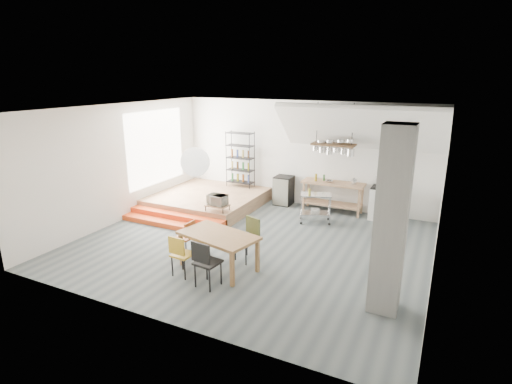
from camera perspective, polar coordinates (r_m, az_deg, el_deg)
The scene contains 26 objects.
floor at distance 9.72m, azimuth -0.63°, elevation -7.35°, with size 8.00×8.00×0.00m, color #4C5558.
wall_back at distance 12.35m, azimuth 6.64°, elevation 5.45°, with size 8.00×0.04×3.20m, color silver.
wall_left at distance 11.51m, azimuth -18.83°, elevation 3.89°, with size 0.04×7.00×3.20m, color silver.
wall_right at distance 8.29m, azimuth 24.93°, elevation -1.36°, with size 0.04×7.00×3.20m, color silver.
ceiling at distance 8.93m, azimuth -0.70°, elevation 11.81°, with size 8.00×7.00×0.02m, color white.
slope_ceiling at distance 11.16m, azimuth 14.60°, elevation 8.83°, with size 4.40×1.80×0.15m, color white.
window_pane at distance 12.54m, azimuth -14.07°, elevation 6.17°, with size 0.02×2.50×2.20m, color white.
platform at distance 12.45m, azimuth -6.84°, elevation -1.12°, with size 3.00×3.00×0.40m, color #8A6145.
step_lower at distance 10.99m, azimuth -12.29°, elevation -4.50°, with size 3.00×0.35×0.13m, color #ED4E1B.
step_upper at distance 11.23m, azimuth -11.22°, elevation -3.63°, with size 3.00×0.35×0.27m, color #ED4E1B.
concrete_column at distance 6.89m, azimuth 18.73°, elevation -4.06°, with size 0.50×0.50×3.20m, color gray.
kitchen_counter at distance 11.94m, azimuth 10.91°, elevation 0.07°, with size 1.80×0.60×0.91m.
stove at distance 11.72m, azimuth 17.48°, elevation -1.44°, with size 0.60×0.60×1.18m.
pot_rack at distance 11.42m, azimuth 11.10°, elevation 6.29°, with size 1.20×0.50×1.43m.
wire_shelving at distance 12.92m, azimuth -2.26°, elevation 4.79°, with size 0.88×0.38×1.80m.
microwave_shelf at distance 10.77m, azimuth -5.53°, elevation -1.91°, with size 0.60×0.40×0.16m.
paper_lantern at distance 8.27m, azimuth -8.69°, elevation 4.26°, with size 0.60×0.60×0.60m, color white.
dining_table at distance 8.30m, azimuth -5.42°, elevation -6.54°, with size 1.78×1.25×0.77m.
chair_mustard at distance 8.15m, azimuth -10.73°, elevation -8.47°, with size 0.42×0.42×0.87m.
chair_black at distance 7.64m, azimuth -7.30°, elevation -9.63°, with size 0.48×0.48×0.96m.
chair_olive at distance 8.72m, azimuth -1.01°, elevation -6.18°, with size 0.56×0.56×0.95m.
chair_red at distance 9.06m, azimuth -9.87°, elevation -6.08°, with size 0.39×0.39×0.81m.
rolling_cart at distance 11.01m, azimuth 8.51°, elevation -1.73°, with size 0.92×0.70×0.81m.
mini_fridge at distance 12.50m, azimuth 3.97°, elevation 0.24°, with size 0.53×0.53×0.90m, color black.
microwave at distance 10.73m, azimuth -5.56°, elevation -1.11°, with size 0.51×0.34×0.28m, color beige.
bowl at distance 11.84m, azimuth 10.41°, elevation 1.53°, with size 0.22×0.22×0.06m, color silver.
Camera 1 is at (3.98, -7.96, 3.89)m, focal length 28.00 mm.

